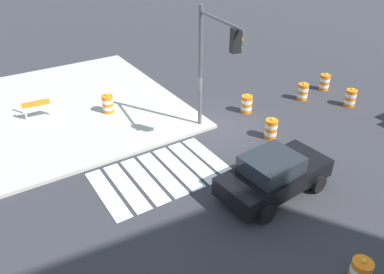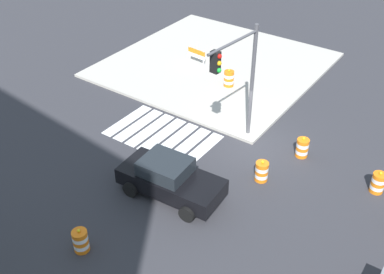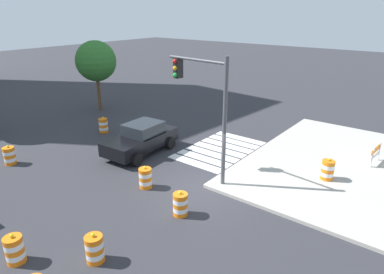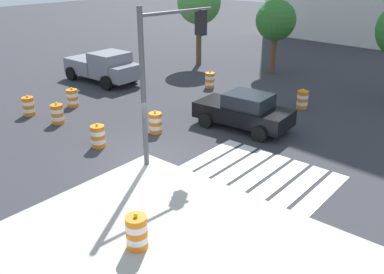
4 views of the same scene
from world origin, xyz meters
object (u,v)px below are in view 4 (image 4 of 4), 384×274
at_px(traffic_light_pole, 168,56).
at_px(traffic_barrel_crosswalk_end, 73,98).
at_px(street_tree_streetside_far, 276,21).
at_px(traffic_barrel_far_curb, 302,100).
at_px(street_tree_streetside_mid, 199,3).
at_px(traffic_barrel_median_near, 57,114).
at_px(traffic_barrel_opposite_curb, 155,123).
at_px(sports_car, 244,111).
at_px(traffic_barrel_lane_center, 29,106).
at_px(traffic_barrel_on_sidewalk, 137,232).
at_px(traffic_barrel_near_corner, 210,80).
at_px(pickup_truck, 104,67).
at_px(traffic_barrel_median_far, 98,136).

bearing_deg(traffic_light_pole, traffic_barrel_crosswalk_end, 170.84).
bearing_deg(street_tree_streetside_far, traffic_light_pole, -75.40).
bearing_deg(traffic_barrel_far_curb, street_tree_streetside_mid, 157.72).
relative_size(traffic_barrel_median_near, traffic_barrel_opposite_curb, 1.00).
distance_m(sports_car, traffic_barrel_lane_center, 10.39).
height_order(sports_car, traffic_barrel_on_sidewalk, sports_car).
relative_size(traffic_barrel_near_corner, street_tree_streetside_mid, 0.17).
bearing_deg(traffic_barrel_median_near, pickup_truck, 123.30).
bearing_deg(pickup_truck, sports_car, -4.93).
height_order(traffic_barrel_far_curb, street_tree_streetside_far, street_tree_streetside_far).
bearing_deg(traffic_barrel_median_near, traffic_barrel_crosswalk_end, 128.78).
bearing_deg(sports_car, traffic_barrel_lane_center, -149.46).
bearing_deg(traffic_barrel_on_sidewalk, traffic_barrel_crosswalk_end, 152.08).
bearing_deg(traffic_barrel_near_corner, traffic_barrel_median_far, -79.58).
bearing_deg(sports_car, street_tree_streetside_far, 112.87).
height_order(traffic_light_pole, street_tree_streetside_mid, street_tree_streetside_mid).
bearing_deg(traffic_barrel_median_near, traffic_barrel_opposite_curb, 26.12).
distance_m(traffic_barrel_near_corner, street_tree_streetside_mid, 7.16).
relative_size(sports_car, traffic_barrel_median_near, 4.32).
height_order(sports_car, traffic_barrel_lane_center, sports_car).
xyz_separation_m(pickup_truck, street_tree_streetside_mid, (1.39, 7.47, 3.33)).
height_order(traffic_barrel_median_near, traffic_barrel_far_curb, same).
bearing_deg(street_tree_streetside_far, traffic_barrel_on_sidewalk, -70.06).
distance_m(traffic_barrel_far_curb, street_tree_streetside_mid, 11.67).
bearing_deg(pickup_truck, traffic_barrel_near_corner, 29.52).
bearing_deg(traffic_barrel_median_far, traffic_light_pole, 20.12).
bearing_deg(traffic_barrel_far_curb, traffic_light_pole, -97.77).
distance_m(traffic_barrel_on_sidewalk, street_tree_streetside_mid, 21.54).
bearing_deg(street_tree_streetside_far, traffic_barrel_far_curb, -48.23).
relative_size(traffic_barrel_far_curb, traffic_barrel_opposite_curb, 1.00).
bearing_deg(street_tree_streetside_mid, traffic_light_pole, -54.89).
xyz_separation_m(traffic_barrel_median_near, street_tree_streetside_mid, (-2.52, 13.42, 3.84)).
bearing_deg(traffic_barrel_far_curb, street_tree_streetside_far, 131.77).
distance_m(traffic_barrel_median_near, traffic_barrel_on_sidewalk, 10.41).
xyz_separation_m(traffic_barrel_crosswalk_end, traffic_light_pole, (8.02, -1.29, 3.46)).
height_order(sports_car, traffic_barrel_near_corner, sports_car).
xyz_separation_m(traffic_barrel_median_far, street_tree_streetside_far, (-0.72, 15.14, 2.95)).
relative_size(pickup_truck, traffic_barrel_near_corner, 5.06).
distance_m(pickup_truck, traffic_barrel_near_corner, 6.56).
relative_size(traffic_barrel_near_corner, traffic_barrel_median_far, 1.00).
bearing_deg(traffic_barrel_lane_center, traffic_barrel_far_curb, 44.37).
xyz_separation_m(traffic_barrel_median_near, traffic_barrel_lane_center, (-2.04, -0.26, 0.00)).
height_order(pickup_truck, traffic_barrel_opposite_curb, pickup_truck).
bearing_deg(sports_car, street_tree_streetside_mid, 138.26).
xyz_separation_m(traffic_barrel_crosswalk_end, street_tree_streetside_mid, (-0.99, 11.52, 3.84)).
xyz_separation_m(traffic_barrel_crosswalk_end, traffic_barrel_opposite_curb, (5.79, 0.19, 0.00)).
xyz_separation_m(traffic_barrel_near_corner, traffic_barrel_crosswalk_end, (-3.31, -7.28, 0.00)).
distance_m(sports_car, traffic_barrel_on_sidewalk, 9.42).
xyz_separation_m(sports_car, traffic_barrel_near_corner, (-5.12, 4.16, -0.36)).
distance_m(traffic_barrel_median_near, traffic_light_pole, 7.38).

